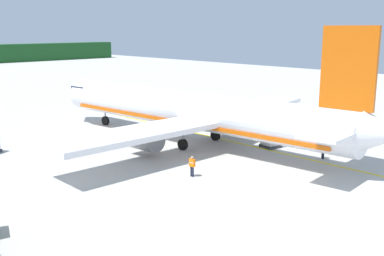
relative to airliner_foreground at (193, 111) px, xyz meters
The scene contains 5 objects.
airliner_foreground is the anchor object (origin of this frame).
cargo_container_mid 8.30m from the airliner_foreground, 55.09° to the right, with size 1.88×1.88×1.91m.
crew_marshaller 11.11m from the airliner_foreground, 134.13° to the right, with size 0.32×0.62×1.70m.
crew_loader_left 13.40m from the airliner_foreground, 69.41° to the right, with size 0.38×0.59×1.63m.
apron_guide_line 6.61m from the airliner_foreground, 51.28° to the right, with size 0.30×60.00×0.01m, color yellow.
Camera 1 is at (1.02, -15.39, 11.67)m, focal length 42.95 mm.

